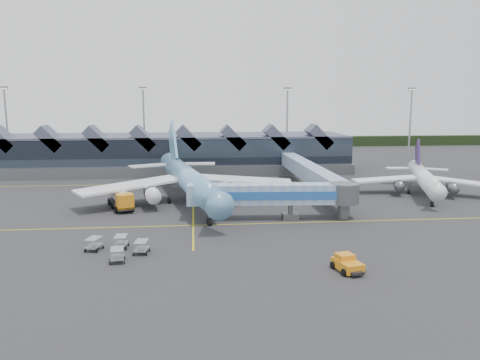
{
  "coord_description": "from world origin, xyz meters",
  "views": [
    {
      "loc": [
        0.3,
        -75.73,
        18.3
      ],
      "look_at": [
        8.0,
        2.16,
        5.0
      ],
      "focal_mm": 35.0,
      "sensor_mm": 36.0,
      "label": 1
    }
  ],
  "objects": [
    {
      "name": "jet_bridge",
      "position": [
        13.98,
        -5.5,
        3.87
      ],
      "size": [
        26.81,
        5.55,
        5.71
      ],
      "rotation": [
        0.0,
        0.0,
        -0.06
      ],
      "color": "#7CA0CF",
      "rests_on": "ground"
    },
    {
      "name": "regional_jet",
      "position": [
        45.29,
        11.03,
        3.3
      ],
      "size": [
        26.37,
        29.51,
        10.4
      ],
      "rotation": [
        0.0,
        0.0,
        -0.33
      ],
      "color": "white",
      "rests_on": "ground"
    },
    {
      "name": "taxi_stripes",
      "position": [
        0.0,
        10.0,
        0.01
      ],
      "size": [
        120.0,
        60.0,
        0.01
      ],
      "color": "gold",
      "rests_on": "ground"
    },
    {
      "name": "fuel_truck",
      "position": [
        -12.55,
        4.8,
        1.99
      ],
      "size": [
        5.78,
        10.51,
        3.56
      ],
      "rotation": [
        0.0,
        0.0,
        0.34
      ],
      "color": "black",
      "rests_on": "ground"
    },
    {
      "name": "ground",
      "position": [
        0.0,
        0.0,
        0.0
      ],
      "size": [
        260.0,
        260.0,
        0.0
      ],
      "primitive_type": "plane",
      "color": "#2C2D2F",
      "rests_on": "ground"
    },
    {
      "name": "main_airliner",
      "position": [
        -0.93,
        8.49,
        4.35
      ],
      "size": [
        39.29,
        45.8,
        14.79
      ],
      "rotation": [
        0.0,
        0.0,
        0.2
      ],
      "color": "#5F97C0",
      "rests_on": "ground"
    },
    {
      "name": "light_masts",
      "position": [
        21.0,
        62.8,
        12.49
      ],
      "size": [
        132.4,
        42.56,
        22.45
      ],
      "color": "#919599",
      "rests_on": "ground"
    },
    {
      "name": "tree_line_far",
      "position": [
        0.0,
        110.0,
        2.0
      ],
      "size": [
        260.0,
        4.0,
        4.0
      ],
      "primitive_type": "cube",
      "color": "black",
      "rests_on": "ground"
    },
    {
      "name": "baggage_carts",
      "position": [
        -9.02,
        -20.06,
        0.89
      ],
      "size": [
        7.95,
        7.6,
        1.58
      ],
      "rotation": [
        0.0,
        0.0,
        -0.13
      ],
      "color": "#999CA1",
      "rests_on": "ground"
    },
    {
      "name": "pushback_tug",
      "position": [
        16.69,
        -28.58,
        0.8
      ],
      "size": [
        3.2,
        4.34,
        1.78
      ],
      "rotation": [
        0.0,
        0.0,
        0.22
      ],
      "color": "orange",
      "rests_on": "ground"
    },
    {
      "name": "terminal",
      "position": [
        -5.07,
        47.35,
        4.88
      ],
      "size": [
        90.0,
        22.25,
        12.52
      ],
      "color": "black",
      "rests_on": "ground"
    }
  ]
}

